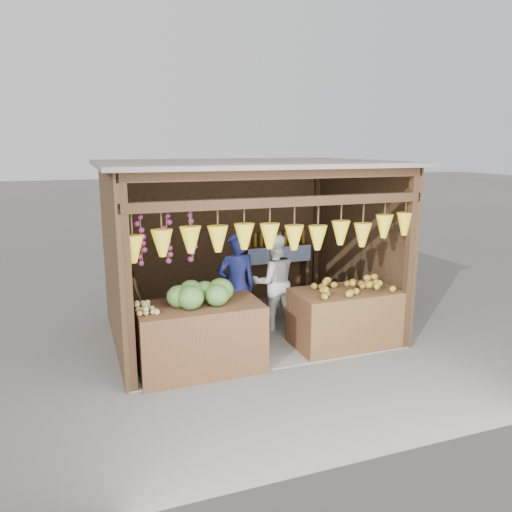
% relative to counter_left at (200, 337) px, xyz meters
% --- Properties ---
extents(ground, '(80.00, 80.00, 0.00)m').
position_rel_counter_left_xyz_m(ground, '(1.03, 1.15, -0.45)').
color(ground, '#514F49').
rests_on(ground, ground).
extents(stall_structure, '(4.30, 3.30, 2.66)m').
position_rel_counter_left_xyz_m(stall_structure, '(1.00, 1.10, 1.22)').
color(stall_structure, slate).
rests_on(stall_structure, ground).
extents(back_shelf, '(1.25, 0.32, 1.32)m').
position_rel_counter_left_xyz_m(back_shelf, '(2.08, 2.43, 0.43)').
color(back_shelf, '#382314').
rests_on(back_shelf, ground).
extents(counter_left, '(1.60, 0.85, 0.89)m').
position_rel_counter_left_xyz_m(counter_left, '(0.00, 0.00, 0.00)').
color(counter_left, '#482A18').
rests_on(counter_left, ground).
extents(counter_right, '(1.52, 0.85, 0.84)m').
position_rel_counter_left_xyz_m(counter_right, '(2.19, 0.08, -0.03)').
color(counter_right, '#4F311A').
rests_on(counter_right, ground).
extents(stool, '(0.33, 0.33, 0.31)m').
position_rel_counter_left_xyz_m(stool, '(-0.82, 1.11, -0.29)').
color(stool, black).
rests_on(stool, ground).
extents(man_standing, '(0.61, 0.41, 1.65)m').
position_rel_counter_left_xyz_m(man_standing, '(0.78, 0.84, 0.38)').
color(man_standing, '#14194D').
rests_on(man_standing, ground).
extents(woman_standing, '(0.77, 0.61, 1.55)m').
position_rel_counter_left_xyz_m(woman_standing, '(1.47, 1.09, 0.33)').
color(woman_standing, silver).
rests_on(woman_standing, ground).
extents(vendor_seated, '(0.60, 0.57, 1.03)m').
position_rel_counter_left_xyz_m(vendor_seated, '(-0.82, 1.11, 0.38)').
color(vendor_seated, '#523721').
rests_on(vendor_seated, stool).
extents(melon_pile, '(1.00, 0.50, 0.32)m').
position_rel_counter_left_xyz_m(melon_pile, '(-0.02, 0.01, 0.61)').
color(melon_pile, '#195316').
rests_on(melon_pile, counter_left).
extents(tanfruit_pile, '(0.34, 0.40, 0.13)m').
position_rel_counter_left_xyz_m(tanfruit_pile, '(-0.68, -0.09, 0.51)').
color(tanfruit_pile, '#A4884C').
rests_on(tanfruit_pile, counter_left).
extents(mango_pile, '(1.40, 0.64, 0.22)m').
position_rel_counter_left_xyz_m(mango_pile, '(2.24, 0.02, 0.50)').
color(mango_pile, '#AE5817').
rests_on(mango_pile, counter_right).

